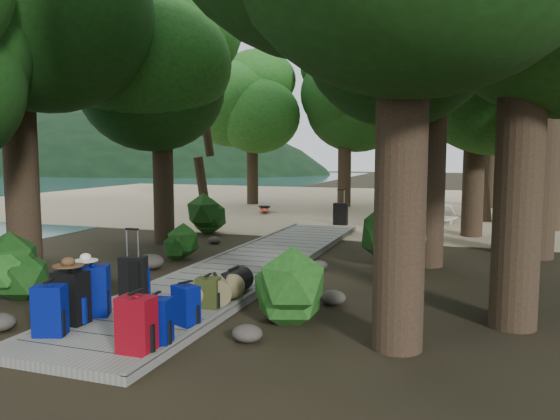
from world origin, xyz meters
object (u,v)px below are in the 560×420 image
at_px(backpack_left_b, 71,295).
at_px(suitcase_on_boardwalk, 133,277).
at_px(backpack_right_a, 136,322).
at_px(duffel_right_khaki, 216,290).
at_px(duffel_right_black, 234,282).
at_px(lone_suitcase_on_sand, 341,214).
at_px(backpack_left_a, 50,308).
at_px(backpack_left_d, 138,280).
at_px(sun_lounger, 444,215).
at_px(backpack_left_c, 93,288).
at_px(backpack_right_d, 208,291).
at_px(kayak, 264,208).
at_px(backpack_right_c, 186,303).
at_px(backpack_right_b, 156,319).

relative_size(backpack_left_b, suitcase_on_boardwalk, 1.21).
relative_size(backpack_right_a, duffel_right_khaki, 1.17).
xyz_separation_m(duffel_right_black, lone_suitcase_on_sand, (-0.45, 9.72, 0.06)).
relative_size(backpack_left_a, backpack_left_d, 1.44).
distance_m(backpack_left_b, sun_lounger, 13.99).
xyz_separation_m(backpack_left_b, backpack_left_c, (0.06, 0.38, 0.00)).
bearing_deg(backpack_left_c, backpack_left_a, -113.21).
bearing_deg(backpack_left_c, backpack_left_d, 67.18).
distance_m(backpack_right_d, sun_lounger, 12.38).
height_order(backpack_left_d, kayak, backpack_left_d).
height_order(backpack_right_a, duffel_right_black, backpack_right_a).
bearing_deg(sun_lounger, duffel_right_khaki, -86.33).
bearing_deg(duffel_right_khaki, backpack_right_c, -117.16).
xyz_separation_m(backpack_left_c, kayak, (-2.80, 14.14, -0.32)).
distance_m(duffel_right_khaki, lone_suitcase_on_sand, 10.31).
xyz_separation_m(backpack_left_a, backpack_left_b, (-0.09, 0.49, 0.04)).
distance_m(backpack_right_a, duffel_right_khaki, 2.19).
distance_m(backpack_right_c, lone_suitcase_on_sand, 11.39).
xyz_separation_m(backpack_left_d, suitcase_on_boardwalk, (-0.01, -0.10, 0.08)).
distance_m(backpack_left_d, kayak, 13.28).
distance_m(backpack_left_b, backpack_right_b, 1.57).
bearing_deg(suitcase_on_boardwalk, backpack_right_c, -48.89).
distance_m(backpack_left_d, lone_suitcase_on_sand, 10.36).
distance_m(backpack_left_a, kayak, 15.28).
bearing_deg(lone_suitcase_on_sand, duffel_right_black, -88.99).
distance_m(backpack_right_b, backpack_right_c, 0.81).
bearing_deg(backpack_left_d, backpack_right_a, -47.49).
relative_size(duffel_right_black, sun_lounger, 0.36).
height_order(backpack_left_d, backpack_right_d, backpack_right_d).
distance_m(backpack_left_a, backpack_right_d, 2.20).
relative_size(backpack_right_a, backpack_right_b, 1.14).
xyz_separation_m(backpack_left_b, kayak, (-2.74, 14.53, -0.32)).
height_order(backpack_right_a, kayak, backpack_right_a).
bearing_deg(sun_lounger, backpack_left_c, -90.67).
height_order(backpack_left_c, duffel_right_black, backpack_left_c).
distance_m(backpack_left_a, backpack_right_a, 1.37).
distance_m(duffel_right_black, kayak, 13.09).
xyz_separation_m(backpack_right_b, lone_suitcase_on_sand, (-0.54, 12.19, -0.05)).
relative_size(duffel_right_black, lone_suitcase_on_sand, 0.89).
xyz_separation_m(backpack_right_c, duffel_right_black, (-0.04, 1.66, -0.09)).
height_order(backpack_right_d, duffel_right_black, backpack_right_d).
height_order(backpack_left_c, backpack_right_b, backpack_left_c).
xyz_separation_m(backpack_left_d, sun_lounger, (4.21, 11.80, -0.06)).
bearing_deg(sun_lounger, lone_suitcase_on_sand, -138.14).
bearing_deg(lone_suitcase_on_sand, backpack_left_c, -96.29).
relative_size(backpack_right_a, duffel_right_black, 1.12).
relative_size(backpack_left_b, duffel_right_black, 1.22).
bearing_deg(duffel_right_khaki, duffel_right_black, 53.58).
xyz_separation_m(lone_suitcase_on_sand, kayak, (-3.73, 2.68, -0.19)).
relative_size(backpack_right_d, lone_suitcase_on_sand, 0.69).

